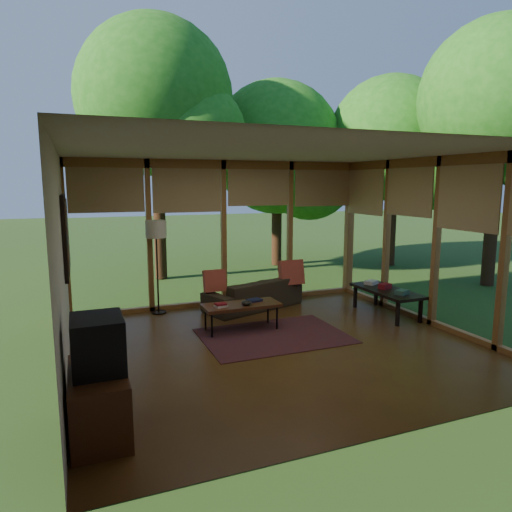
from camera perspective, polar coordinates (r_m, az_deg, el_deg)
name	(u,v)px	position (r m, az deg, el deg)	size (l,w,h in m)	color
floor	(278,346)	(6.59, 2.81, -11.17)	(5.50, 5.50, 0.00)	brown
ceiling	(280,151)	(6.20, 3.00, 12.95)	(5.50, 5.50, 0.00)	silver
wall_left	(62,265)	(5.70, -23.13, -1.04)	(0.04, 5.00, 2.70)	silver
wall_front	(399,292)	(4.15, 17.42, -4.27)	(5.50, 0.04, 2.70)	silver
window_wall_back	(224,234)	(8.57, -4.06, 2.82)	(5.50, 0.12, 2.70)	#9F6631
window_wall_right	(436,242)	(7.80, 21.62, 1.59)	(0.12, 5.00, 2.70)	#9F6631
exterior_lawn	(387,247)	(17.40, 16.01, 1.14)	(40.00, 40.00, 0.00)	#2A4E1D
tree_nw	(155,98)	(11.32, -12.51, 18.72)	(3.59, 3.59, 6.03)	#342013
tree_ne	(276,148)	(12.90, 2.50, 13.32)	(3.62, 3.62, 5.06)	#342013
tree_se	(498,98)	(11.47, 27.99, 17.04)	(3.30, 3.30, 5.74)	#342013
tree_far	(390,140)	(13.27, 16.44, 13.79)	(3.36, 3.36, 5.15)	#342013
rug	(274,336)	(6.98, 2.24, -9.94)	(2.14, 1.51, 0.01)	maroon
sofa	(253,294)	(8.42, -0.36, -4.73)	(1.85, 0.72, 0.54)	#352A1A
pillow_left	(215,281)	(8.07, -5.21, -3.16)	(0.39, 0.13, 0.39)	maroon
pillow_right	(291,273)	(8.60, 4.42, -2.13)	(0.47, 0.16, 0.47)	maroon
ct_book_lower	(221,306)	(6.98, -4.43, -6.25)	(0.18, 0.13, 0.03)	beige
ct_book_upper	(221,304)	(6.97, -4.44, -6.01)	(0.16, 0.12, 0.03)	maroon
ct_book_side	(254,300)	(7.29, -0.21, -5.53)	(0.22, 0.17, 0.03)	black
ct_bowl	(247,303)	(7.05, -1.19, -5.87)	(0.16, 0.16, 0.07)	black
media_cabinet	(99,401)	(4.62, -19.06, -16.81)	(0.50, 1.00, 0.60)	#562B17
television	(98,344)	(4.41, -19.17, -10.34)	(0.45, 0.55, 0.50)	black
console_book_a	(402,292)	(7.96, 17.78, -4.33)	(0.21, 0.16, 0.08)	#355D4E
console_book_b	(385,286)	(8.30, 15.81, -3.65)	(0.20, 0.15, 0.09)	maroon
console_book_c	(371,282)	(8.62, 14.20, -3.21)	(0.24, 0.17, 0.07)	beige
floor_lamp	(156,234)	(8.07, -12.38, 2.64)	(0.36, 0.36, 1.65)	black
coffee_table	(241,306)	(7.14, -1.85, -6.26)	(1.20, 0.50, 0.43)	#562B17
side_console	(386,292)	(8.28, 16.00, -4.33)	(0.60, 1.40, 0.46)	black
wall_painting	(66,235)	(7.06, -22.69, 2.44)	(0.06, 1.35, 1.15)	black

